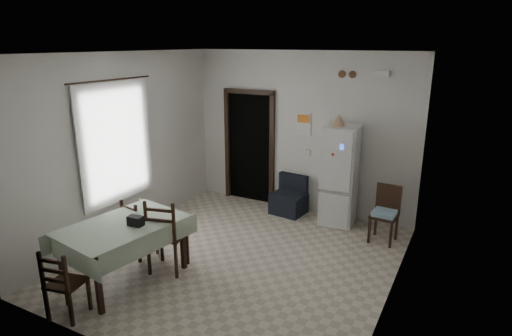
{
  "coord_description": "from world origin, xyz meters",
  "views": [
    {
      "loc": [
        2.81,
        -4.84,
        3.04
      ],
      "look_at": [
        0.0,
        0.5,
        1.25
      ],
      "focal_mm": 30.0,
      "sensor_mm": 36.0,
      "label": 1
    }
  ],
  "objects_px": {
    "dining_table": "(125,252)",
    "dining_chair_near_head": "(66,282)",
    "dining_chair_far_left": "(140,227)",
    "dining_chair_far_right": "(167,234)",
    "fridge": "(340,176)",
    "corner_chair": "(384,215)",
    "navy_seat": "(289,195)"
  },
  "relations": [
    {
      "from": "dining_chair_far_right",
      "to": "navy_seat",
      "type": "bearing_deg",
      "value": -118.08
    },
    {
      "from": "dining_chair_near_head",
      "to": "dining_chair_far_right",
      "type": "bearing_deg",
      "value": -115.94
    },
    {
      "from": "navy_seat",
      "to": "dining_chair_near_head",
      "type": "relative_size",
      "value": 0.8
    },
    {
      "from": "fridge",
      "to": "navy_seat",
      "type": "distance_m",
      "value": 1.06
    },
    {
      "from": "navy_seat",
      "to": "dining_chair_far_left",
      "type": "distance_m",
      "value": 2.8
    },
    {
      "from": "fridge",
      "to": "corner_chair",
      "type": "relative_size",
      "value": 1.91
    },
    {
      "from": "dining_chair_far_left",
      "to": "corner_chair",
      "type": "bearing_deg",
      "value": -135.14
    },
    {
      "from": "fridge",
      "to": "dining_chair_near_head",
      "type": "bearing_deg",
      "value": -119.2
    },
    {
      "from": "dining_table",
      "to": "dining_chair_near_head",
      "type": "height_order",
      "value": "dining_chair_near_head"
    },
    {
      "from": "navy_seat",
      "to": "dining_chair_near_head",
      "type": "distance_m",
      "value": 4.13
    },
    {
      "from": "navy_seat",
      "to": "corner_chair",
      "type": "distance_m",
      "value": 1.82
    },
    {
      "from": "navy_seat",
      "to": "dining_chair_far_right",
      "type": "relative_size",
      "value": 0.65
    },
    {
      "from": "navy_seat",
      "to": "dining_chair_far_left",
      "type": "height_order",
      "value": "dining_chair_far_left"
    },
    {
      "from": "fridge",
      "to": "navy_seat",
      "type": "bearing_deg",
      "value": 176.49
    },
    {
      "from": "dining_chair_far_left",
      "to": "dining_chair_far_right",
      "type": "relative_size",
      "value": 0.83
    },
    {
      "from": "dining_table",
      "to": "dining_chair_far_right",
      "type": "height_order",
      "value": "dining_chair_far_right"
    },
    {
      "from": "fridge",
      "to": "navy_seat",
      "type": "relative_size",
      "value": 2.47
    },
    {
      "from": "dining_table",
      "to": "dining_chair_near_head",
      "type": "bearing_deg",
      "value": -81.26
    },
    {
      "from": "navy_seat",
      "to": "corner_chair",
      "type": "height_order",
      "value": "corner_chair"
    },
    {
      "from": "dining_table",
      "to": "dining_chair_far_left",
      "type": "xyz_separation_m",
      "value": [
        -0.29,
        0.6,
        0.04
      ]
    },
    {
      "from": "fridge",
      "to": "dining_chair_far_left",
      "type": "bearing_deg",
      "value": -134.98
    },
    {
      "from": "fridge",
      "to": "dining_table",
      "type": "height_order",
      "value": "fridge"
    },
    {
      "from": "corner_chair",
      "to": "dining_chair_near_head",
      "type": "height_order",
      "value": "corner_chair"
    },
    {
      "from": "navy_seat",
      "to": "fridge",
      "type": "bearing_deg",
      "value": 6.43
    },
    {
      "from": "navy_seat",
      "to": "dining_chair_far_left",
      "type": "relative_size",
      "value": 0.79
    },
    {
      "from": "corner_chair",
      "to": "dining_table",
      "type": "bearing_deg",
      "value": -131.53
    },
    {
      "from": "dining_table",
      "to": "fridge",
      "type": "bearing_deg",
      "value": 67.76
    },
    {
      "from": "fridge",
      "to": "dining_table",
      "type": "xyz_separation_m",
      "value": [
        -1.91,
        -3.1,
        -0.46
      ]
    },
    {
      "from": "fridge",
      "to": "dining_chair_near_head",
      "type": "distance_m",
      "value": 4.46
    },
    {
      "from": "dining_chair_near_head",
      "to": "dining_chair_far_left",
      "type": "bearing_deg",
      "value": -91.12
    },
    {
      "from": "navy_seat",
      "to": "dining_table",
      "type": "distance_m",
      "value": 3.25
    },
    {
      "from": "dining_chair_far_left",
      "to": "dining_chair_far_right",
      "type": "bearing_deg",
      "value": 177.34
    }
  ]
}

